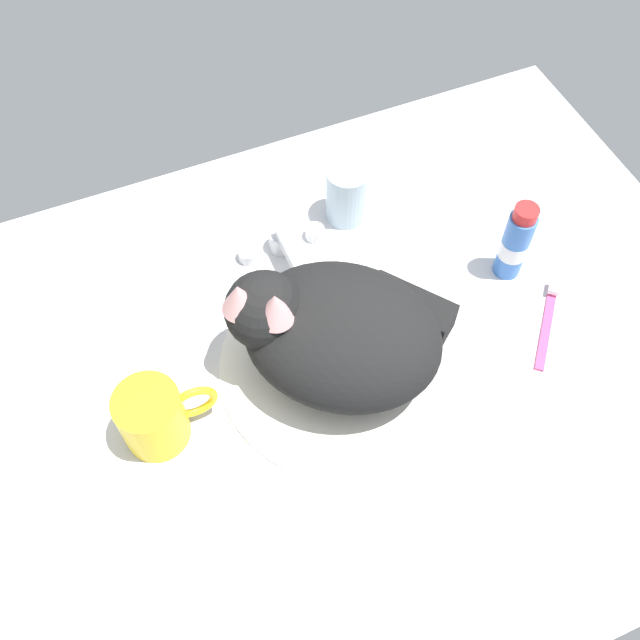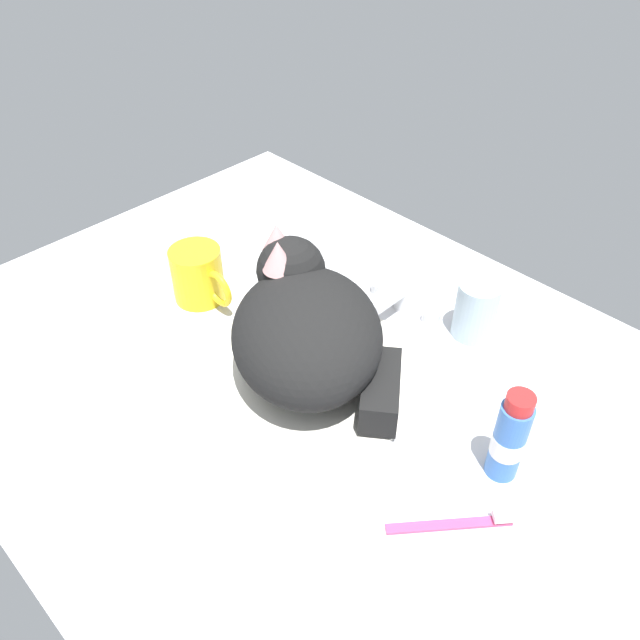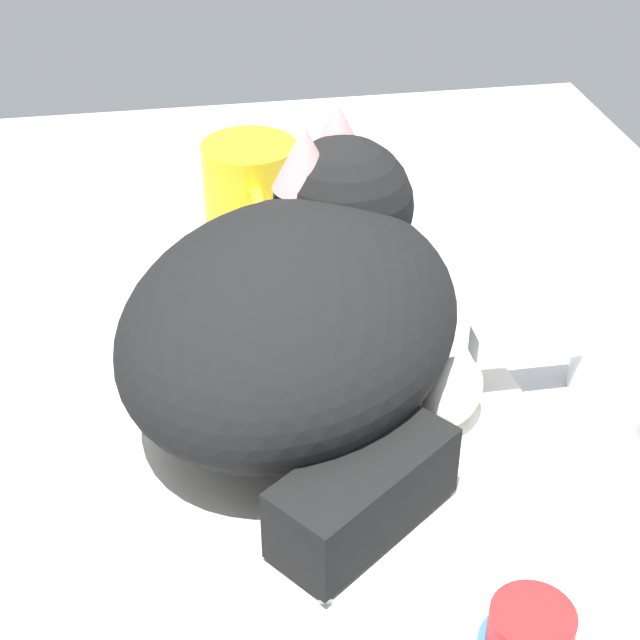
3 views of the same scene
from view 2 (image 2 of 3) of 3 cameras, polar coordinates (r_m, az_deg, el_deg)
The scene contains 8 objects.
ground_plane at distance 89.78cm, azimuth -1.09°, elevation -5.52°, with size 110.00×82.50×3.00cm, color silver.
sink_basin at distance 88.43cm, azimuth -1.11°, elevation -4.67°, with size 31.45×31.45×0.77cm, color white.
faucet at distance 98.09cm, azimuth 7.08°, elevation 1.91°, with size 13.00×10.72×5.33cm.
cat at distance 84.18cm, azimuth -1.15°, elevation -0.52°, with size 31.95×30.84×16.57cm.
coffee_mug at distance 100.48cm, azimuth -10.63°, elevation 4.00°, with size 12.08×7.93×8.75cm.
rinse_cup at distance 94.61cm, azimuth 13.68°, elevation 0.88°, with size 6.05×6.05×8.96cm.
toothpaste_bottle at distance 76.67cm, azimuth 16.50°, elevation -10.05°, with size 3.85×3.85×12.84cm.
toothbrush at distance 75.37cm, azimuth 12.14°, elevation -17.19°, with size 10.10×11.61×1.60cm.
Camera 2 is at (45.12, -42.70, 63.33)cm, focal length 35.99 mm.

